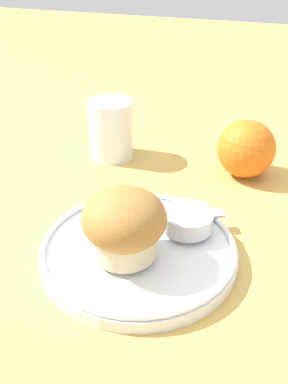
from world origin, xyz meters
name	(u,v)px	position (x,y,z in m)	size (l,w,h in m)	color
ground_plane	(159,250)	(0.00, 0.00, 0.00)	(3.00, 3.00, 0.00)	tan
plate	(139,250)	(-0.02, -0.02, 0.01)	(0.22, 0.22, 0.02)	white
muffin	(124,224)	(-0.03, -0.04, 0.06)	(0.09, 0.09, 0.08)	beige
cream_ramekin	(187,219)	(0.03, 0.03, 0.03)	(0.06, 0.06, 0.02)	silver
berry_pair	(160,210)	(-0.01, 0.04, 0.03)	(0.03, 0.01, 0.01)	#4C194C
butter_knife	(162,219)	(-0.01, 0.03, 0.02)	(0.14, 0.09, 0.00)	#B7B7BC
orange_fruit	(246,149)	(0.07, 0.21, 0.04)	(0.09, 0.09, 0.09)	orange
juice_glass	(111,129)	(-0.15, 0.21, 0.05)	(0.07, 0.07, 0.09)	silver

